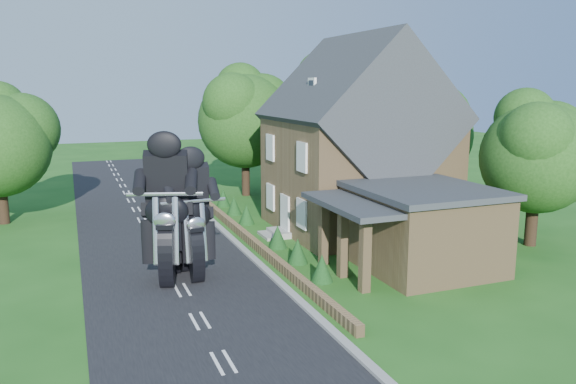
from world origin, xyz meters
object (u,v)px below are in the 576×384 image
object	(u,v)px
annex	(419,226)
garden_wall	(251,240)
motorcycle_follow	(170,259)
house	(357,148)
motorcycle_lead	(192,258)

from	to	relation	value
annex	garden_wall	bearing A→B (deg)	133.84
garden_wall	motorcycle_follow	bearing A→B (deg)	-140.09
garden_wall	annex	bearing A→B (deg)	-46.16
annex	motorcycle_follow	size ratio (longest dim) A/B	3.71
garden_wall	house	distance (m)	7.52
house	annex	bearing A→B (deg)	-95.24
house	motorcycle_lead	distance (m)	11.43
garden_wall	annex	distance (m)	8.19
motorcycle_lead	motorcycle_follow	xyz separation A→B (m)	(-0.91, -0.10, 0.09)
garden_wall	motorcycle_follow	size ratio (longest dim) A/B	11.59
garden_wall	annex	xyz separation A→B (m)	(5.57, -5.80, 1.57)
garden_wall	motorcycle_lead	size ratio (longest dim) A/B	12.96
garden_wall	motorcycle_lead	xyz separation A→B (m)	(-3.61, -3.68, 0.59)
annex	motorcycle_lead	xyz separation A→B (m)	(-9.18, 2.12, -0.98)
garden_wall	house	xyz separation A→B (m)	(6.19, 1.00, 4.14)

